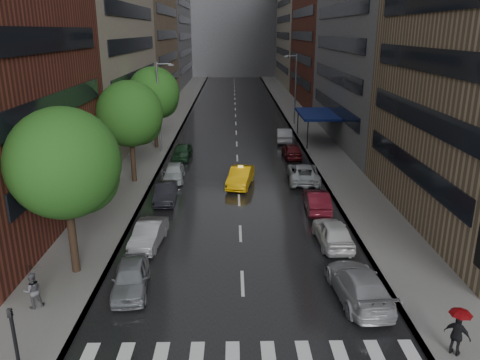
# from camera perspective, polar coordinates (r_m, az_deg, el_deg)

# --- Properties ---
(ground) EXTENTS (220.00, 220.00, 0.00)m
(ground) POSITION_cam_1_polar(r_m,az_deg,el_deg) (20.57, 0.55, -18.09)
(ground) COLOR gray
(ground) RESTS_ON ground
(road) EXTENTS (14.00, 140.00, 0.01)m
(road) POSITION_cam_1_polar(r_m,az_deg,el_deg) (67.74, -0.53, 7.55)
(road) COLOR black
(road) RESTS_ON ground
(sidewalk_left) EXTENTS (4.00, 140.00, 0.15)m
(sidewalk_left) POSITION_cam_1_polar(r_m,az_deg,el_deg) (68.26, -8.18, 7.51)
(sidewalk_left) COLOR gray
(sidewalk_left) RESTS_ON ground
(sidewalk_right) EXTENTS (4.00, 140.00, 0.15)m
(sidewalk_right) POSITION_cam_1_polar(r_m,az_deg,el_deg) (68.39, 7.10, 7.57)
(sidewalk_right) COLOR gray
(sidewalk_right) RESTS_ON ground
(buildings_left) EXTENTS (8.00, 108.00, 38.00)m
(buildings_left) POSITION_cam_1_polar(r_m,az_deg,el_deg) (76.94, -12.62, 20.33)
(buildings_left) COLOR maroon
(buildings_left) RESTS_ON ground
(buildings_right) EXTENTS (8.05, 109.10, 36.00)m
(buildings_right) POSITION_cam_1_polar(r_m,az_deg,el_deg) (75.03, 11.65, 19.73)
(buildings_right) COLOR #937A5B
(buildings_right) RESTS_ON ground
(building_far) EXTENTS (40.00, 14.00, 32.00)m
(building_far) POSITION_cam_1_polar(r_m,az_deg,el_deg) (134.72, -0.78, 19.48)
(building_far) COLOR slate
(building_far) RESTS_ON ground
(tree_near) EXTENTS (5.45, 5.45, 8.69)m
(tree_near) POSITION_cam_1_polar(r_m,az_deg,el_deg) (24.06, -20.69, 1.90)
(tree_near) COLOR #382619
(tree_near) RESTS_ON ground
(tree_mid) EXTENTS (5.26, 5.26, 8.38)m
(tree_mid) POSITION_cam_1_polar(r_m,az_deg,el_deg) (38.39, -13.29, 7.84)
(tree_mid) COLOR #382619
(tree_mid) RESTS_ON ground
(tree_far) EXTENTS (5.37, 5.37, 8.56)m
(tree_far) POSITION_cam_1_polar(r_m,az_deg,el_deg) (49.91, -10.49, 10.37)
(tree_far) COLOR #382619
(tree_far) RESTS_ON ground
(taxi) EXTENTS (2.49, 4.90, 1.54)m
(taxi) POSITION_cam_1_polar(r_m,az_deg,el_deg) (37.78, 0.06, 0.41)
(taxi) COLOR #FFB50D
(taxi) RESTS_ON ground
(parked_cars_left) EXTENTS (2.07, 28.80, 1.46)m
(parked_cars_left) POSITION_cam_1_polar(r_m,az_deg,el_deg) (34.75, -9.06, -1.51)
(parked_cars_left) COLOR gray
(parked_cars_left) RESTS_ON ground
(parked_cars_right) EXTENTS (2.79, 37.67, 1.55)m
(parked_cars_right) POSITION_cam_1_polar(r_m,az_deg,el_deg) (36.22, 8.42, -0.59)
(parked_cars_right) COLOR #9B9BA0
(parked_cars_right) RESTS_ON ground
(ped_black_umbrella) EXTENTS (1.03, 0.98, 2.09)m
(ped_black_umbrella) POSITION_cam_1_polar(r_m,az_deg,el_deg) (23.15, -24.08, -11.36)
(ped_black_umbrella) COLOR #555459
(ped_black_umbrella) RESTS_ON sidewalk_left
(ped_red_umbrella) EXTENTS (1.00, 0.98, 2.01)m
(ped_red_umbrella) POSITION_cam_1_polar(r_m,az_deg,el_deg) (20.30, 25.08, -16.02)
(ped_red_umbrella) COLOR black
(ped_red_umbrella) RESTS_ON sidewalk_right
(traffic_light) EXTENTS (0.18, 0.15, 3.45)m
(traffic_light) POSITION_cam_1_polar(r_m,az_deg,el_deg) (17.82, -25.67, -17.69)
(traffic_light) COLOR black
(traffic_light) RESTS_ON sidewalk_left
(street_lamp_left) EXTENTS (1.74, 0.22, 9.00)m
(street_lamp_left) POSITION_cam_1_polar(r_m,az_deg,el_deg) (47.76, -9.78, 8.91)
(street_lamp_left) COLOR gray
(street_lamp_left) RESTS_ON sidewalk_left
(street_lamp_right) EXTENTS (1.74, 0.22, 9.00)m
(street_lamp_right) POSITION_cam_1_polar(r_m,az_deg,el_deg) (62.61, 6.71, 11.11)
(street_lamp_right) COLOR gray
(street_lamp_right) RESTS_ON sidewalk_right
(awning) EXTENTS (4.00, 8.00, 3.12)m
(awning) POSITION_cam_1_polar(r_m,az_deg,el_deg) (53.27, 9.38, 7.92)
(awning) COLOR navy
(awning) RESTS_ON sidewalk_right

